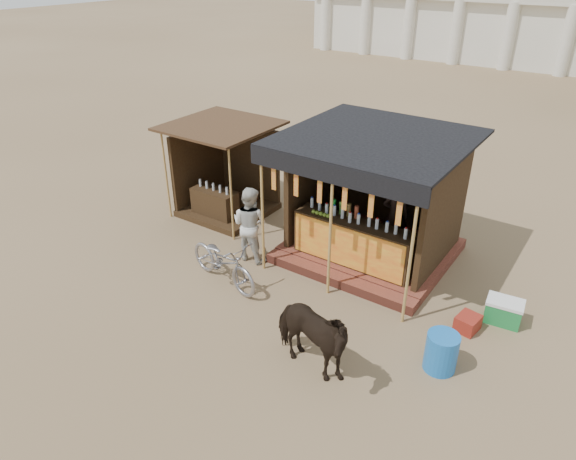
# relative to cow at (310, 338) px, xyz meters

# --- Properties ---
(ground) EXTENTS (120.00, 120.00, 0.00)m
(ground) POSITION_rel_cow_xyz_m (-1.86, 0.48, -0.68)
(ground) COLOR #846B4C
(ground) RESTS_ON ground
(main_stall) EXTENTS (3.60, 3.61, 2.78)m
(main_stall) POSITION_rel_cow_xyz_m (-0.84, 3.84, 0.34)
(main_stall) COLOR brown
(main_stall) RESTS_ON ground
(secondary_stall) EXTENTS (2.40, 2.40, 2.38)m
(secondary_stall) POSITION_rel_cow_xyz_m (-5.03, 3.72, 0.17)
(secondary_stall) COLOR #332412
(secondary_stall) RESTS_ON ground
(cow) EXTENTS (1.70, 0.94, 1.37)m
(cow) POSITION_rel_cow_xyz_m (0.00, 0.00, 0.00)
(cow) COLOR black
(cow) RESTS_ON ground
(motorbike) EXTENTS (2.04, 1.04, 1.02)m
(motorbike) POSITION_rel_cow_xyz_m (-2.80, 1.14, -0.17)
(motorbike) COLOR gray
(motorbike) RESTS_ON ground
(bystander) EXTENTS (0.87, 0.70, 1.70)m
(bystander) POSITION_rel_cow_xyz_m (-2.95, 2.22, 0.17)
(bystander) COLOR beige
(bystander) RESTS_ON ground
(blue_barrel) EXTENTS (0.62, 0.62, 0.68)m
(blue_barrel) POSITION_rel_cow_xyz_m (1.72, 1.25, -0.35)
(blue_barrel) COLOR blue
(blue_barrel) RESTS_ON ground
(red_crate) EXTENTS (0.42, 0.48, 0.29)m
(red_crate) POSITION_rel_cow_xyz_m (1.79, 2.48, -0.54)
(red_crate) COLOR maroon
(red_crate) RESTS_ON ground
(cooler) EXTENTS (0.69, 0.51, 0.46)m
(cooler) POSITION_rel_cow_xyz_m (2.25, 3.08, -0.45)
(cooler) COLOR #1C803A
(cooler) RESTS_ON ground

